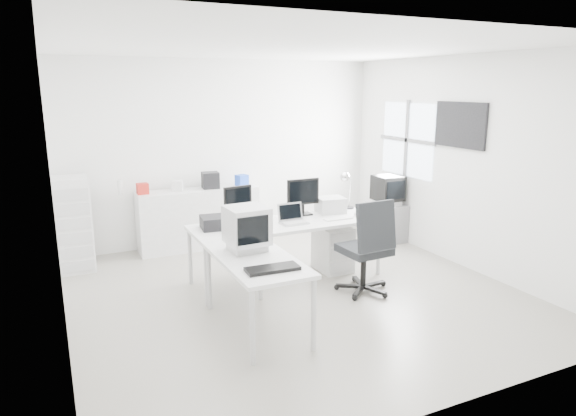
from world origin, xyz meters
name	(u,v)px	position (x,y,z in m)	size (l,w,h in m)	color
floor	(295,293)	(0.00, 0.00, 0.00)	(5.00, 5.00, 0.01)	#BCB8A8
ceiling	(296,47)	(0.00, 0.00, 2.80)	(5.00, 5.00, 0.01)	white
back_wall	(225,152)	(0.00, 2.50, 1.40)	(5.00, 0.02, 2.80)	white
left_wall	(53,197)	(-2.50, 0.00, 1.40)	(0.02, 5.00, 2.80)	white
right_wall	(464,163)	(2.50, 0.00, 1.40)	(0.02, 5.00, 2.80)	white
window	(407,140)	(2.48, 1.20, 1.60)	(0.02, 1.20, 1.10)	white
wall_picture	(460,125)	(2.47, 0.10, 1.90)	(0.04, 0.90, 0.60)	black
main_desk	(287,251)	(0.11, 0.47, 0.38)	(2.40, 0.80, 0.75)	silver
side_desk	(257,293)	(-0.74, -0.63, 0.38)	(0.70, 1.40, 0.75)	silver
drawer_pedestal	(333,248)	(0.81, 0.52, 0.30)	(0.40, 0.50, 0.60)	silver
inkjet_printer	(219,222)	(-0.74, 0.57, 0.82)	(0.41, 0.32, 0.15)	black
lcd_monitor_small	(238,204)	(-0.44, 0.72, 0.98)	(0.37, 0.21, 0.47)	black
lcd_monitor_large	(303,198)	(0.46, 0.72, 0.98)	(0.45, 0.18, 0.46)	black
laptop	(294,215)	(0.16, 0.37, 0.85)	(0.31, 0.32, 0.21)	#B7B7BA
white_keyboard	(338,219)	(0.76, 0.32, 0.76)	(0.37, 0.12, 0.02)	silver
white_mouse	(356,214)	(1.06, 0.37, 0.78)	(0.05, 0.05, 0.05)	silver
laser_printer	(331,205)	(0.86, 0.69, 0.85)	(0.35, 0.30, 0.20)	#B3B3B3
desk_lamp	(350,192)	(1.21, 0.77, 0.98)	(0.15, 0.15, 0.45)	silver
crt_monitor	(247,229)	(-0.74, -0.38, 0.98)	(0.40, 0.40, 0.45)	#B7B7BA
black_keyboard	(272,269)	(-0.74, -1.03, 0.77)	(0.50, 0.20, 0.03)	black
office_chair	(364,245)	(0.76, -0.28, 0.58)	(0.67, 0.67, 1.16)	#242528
tv_cabinet	(386,223)	(2.22, 1.28, 0.30)	(0.54, 0.45, 0.59)	slate
crt_tv	(388,191)	(2.22, 1.28, 0.82)	(0.50, 0.48, 0.45)	black
sideboard	(199,219)	(-0.53, 2.24, 0.45)	(1.80, 0.45, 0.90)	silver
clutter_box_a	(143,189)	(-1.33, 2.24, 0.98)	(0.16, 0.14, 0.16)	#AE2118
clutter_box_b	(177,186)	(-0.83, 2.24, 0.98)	(0.16, 0.13, 0.16)	silver
clutter_box_c	(210,180)	(-0.33, 2.24, 1.02)	(0.24, 0.22, 0.24)	black
clutter_box_d	(242,180)	(0.17, 2.24, 0.99)	(0.17, 0.15, 0.17)	blue
clutter_bottle	(120,188)	(-1.63, 2.28, 1.01)	(0.07, 0.07, 0.22)	silver
filing_cabinet	(74,224)	(-2.28, 2.00, 0.63)	(0.44, 0.52, 1.25)	silver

